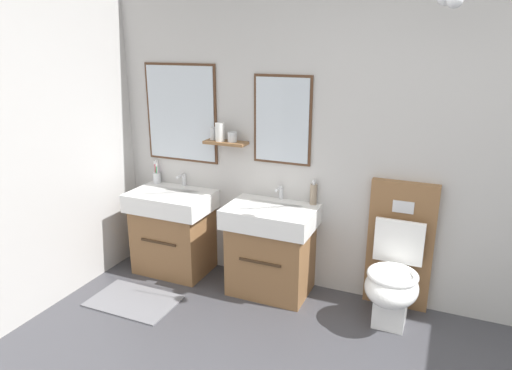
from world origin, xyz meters
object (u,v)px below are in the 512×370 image
Objects in this scene: soap_dispenser at (313,194)px; vanity_sink_right at (271,247)px; vanity_sink_left at (174,229)px; toothbrush_cup at (157,176)px; toilet at (395,270)px.

vanity_sink_right is at bearing -146.42° from soap_dispenser.
vanity_sink_left is 3.52× the size of toothbrush_cup.
soap_dispenser is at bearing 33.58° from vanity_sink_right.
toilet is 5.05× the size of soap_dispenser.
toilet is at bearing -4.26° from toothbrush_cup.
vanity_sink_left and vanity_sink_right have the same top height.
toilet reaches higher than soap_dispenser.
toilet is 0.83m from soap_dispenser.
vanity_sink_left is at bearing -33.13° from toothbrush_cup.
toothbrush_cup is (-1.19, 0.18, 0.41)m from vanity_sink_right.
vanity_sink_right is 0.73× the size of toilet.
toothbrush_cup is at bearing 175.74° from toilet.
vanity_sink_right is 0.97m from toilet.
toilet reaches higher than toothbrush_cup.
soap_dispenser is at bearing 8.78° from vanity_sink_left.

